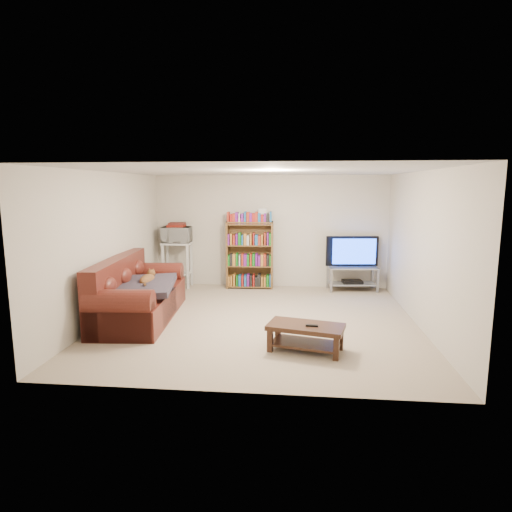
# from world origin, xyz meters

# --- Properties ---
(floor) EXTENTS (5.00, 5.00, 0.00)m
(floor) POSITION_xyz_m (0.00, 0.00, 0.00)
(floor) COLOR tan
(floor) RESTS_ON ground
(ceiling) EXTENTS (5.00, 5.00, 0.00)m
(ceiling) POSITION_xyz_m (0.00, 0.00, 2.40)
(ceiling) COLOR white
(ceiling) RESTS_ON ground
(wall_back) EXTENTS (5.00, 0.00, 5.00)m
(wall_back) POSITION_xyz_m (0.00, 2.50, 1.20)
(wall_back) COLOR beige
(wall_back) RESTS_ON ground
(wall_front) EXTENTS (5.00, 0.00, 5.00)m
(wall_front) POSITION_xyz_m (0.00, -2.50, 1.20)
(wall_front) COLOR beige
(wall_front) RESTS_ON ground
(wall_left) EXTENTS (0.00, 5.00, 5.00)m
(wall_left) POSITION_xyz_m (-2.50, 0.00, 1.20)
(wall_left) COLOR beige
(wall_left) RESTS_ON ground
(wall_right) EXTENTS (0.00, 5.00, 5.00)m
(wall_right) POSITION_xyz_m (2.50, 0.00, 1.20)
(wall_right) COLOR beige
(wall_right) RESTS_ON ground
(sofa) EXTENTS (1.20, 2.44, 1.01)m
(sofa) POSITION_xyz_m (-2.06, -0.08, 0.35)
(sofa) COLOR #551D15
(sofa) RESTS_ON floor
(blanket) EXTENTS (1.09, 1.32, 0.20)m
(blanket) POSITION_xyz_m (-1.85, -0.22, 0.58)
(blanket) COLOR #342D39
(blanket) RESTS_ON sofa
(cat) EXTENTS (0.31, 0.66, 0.19)m
(cat) POSITION_xyz_m (-1.87, -0.01, 0.64)
(cat) COLOR brown
(cat) RESTS_ON sofa
(coffee_table) EXTENTS (1.08, 0.71, 0.36)m
(coffee_table) POSITION_xyz_m (0.72, -1.24, 0.25)
(coffee_table) COLOR #331C11
(coffee_table) RESTS_ON floor
(remote) EXTENTS (0.17, 0.06, 0.02)m
(remote) POSITION_xyz_m (0.80, -1.31, 0.37)
(remote) COLOR black
(remote) RESTS_ON coffee_table
(tv_stand) EXTENTS (1.06, 0.56, 0.51)m
(tv_stand) POSITION_xyz_m (1.75, 2.23, 0.34)
(tv_stand) COLOR #999EA3
(tv_stand) RESTS_ON floor
(television) EXTENTS (1.10, 0.26, 0.63)m
(television) POSITION_xyz_m (1.75, 2.23, 0.82)
(television) COLOR black
(television) RESTS_ON tv_stand
(dvd_player) EXTENTS (0.43, 0.33, 0.06)m
(dvd_player) POSITION_xyz_m (1.75, 2.23, 0.19)
(dvd_player) COLOR black
(dvd_player) RESTS_ON tv_stand
(bookshelf) EXTENTS (1.00, 0.35, 1.43)m
(bookshelf) POSITION_xyz_m (-0.42, 2.26, 0.74)
(bookshelf) COLOR brown
(bookshelf) RESTS_ON floor
(shelf_clutter) EXTENTS (0.73, 0.24, 0.28)m
(shelf_clutter) POSITION_xyz_m (-0.32, 2.27, 1.54)
(shelf_clutter) COLOR silver
(shelf_clutter) RESTS_ON bookshelf
(microwave_stand) EXTENTS (0.63, 0.47, 0.98)m
(microwave_stand) POSITION_xyz_m (-1.99, 2.21, 0.62)
(microwave_stand) COLOR silver
(microwave_stand) RESTS_ON floor
(microwave) EXTENTS (0.62, 0.43, 0.33)m
(microwave) POSITION_xyz_m (-1.99, 2.21, 1.14)
(microwave) COLOR silver
(microwave) RESTS_ON microwave_stand
(game_boxes) EXTENTS (0.37, 0.32, 0.05)m
(game_boxes) POSITION_xyz_m (-1.99, 2.21, 1.33)
(game_boxes) COLOR maroon
(game_boxes) RESTS_ON microwave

